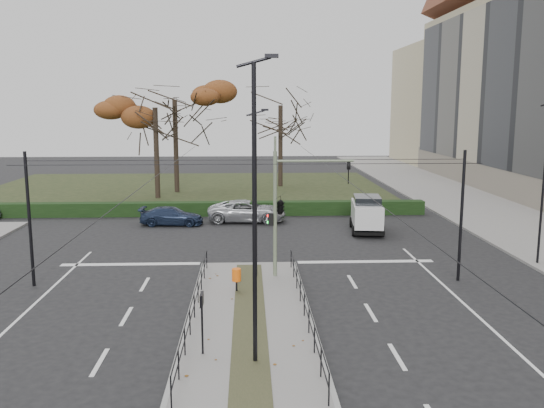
{
  "coord_description": "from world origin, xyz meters",
  "views": [
    {
      "loc": [
        -0.03,
        -23.11,
        7.88
      ],
      "look_at": [
        1.24,
        6.92,
        2.8
      ],
      "focal_mm": 38.0,
      "sensor_mm": 36.0,
      "label": 1
    }
  ],
  "objects_px": {
    "parked_car_fourth": "(247,211)",
    "bare_tree_center": "(281,111)",
    "streetlamp_median_near": "(255,212)",
    "streetlamp_median_far": "(256,193)",
    "traffic_light": "(282,204)",
    "litter_bin": "(236,275)",
    "info_panel": "(202,307)",
    "white_van": "(367,213)",
    "rust_tree": "(175,100)",
    "bare_tree_near": "(155,114)",
    "streetlamp_sidewalk": "(544,182)",
    "parked_car_third": "(172,216)"
  },
  "relations": [
    {
      "from": "parked_car_fourth",
      "to": "bare_tree_near",
      "type": "height_order",
      "value": "bare_tree_near"
    },
    {
      "from": "bare_tree_near",
      "to": "info_panel",
      "type": "bearing_deg",
      "value": -78.92
    },
    {
      "from": "streetlamp_median_far",
      "to": "white_van",
      "type": "xyz_separation_m",
      "value": [
        7.18,
        9.89,
        -2.83
      ]
    },
    {
      "from": "parked_car_fourth",
      "to": "traffic_light",
      "type": "bearing_deg",
      "value": -168.84
    },
    {
      "from": "traffic_light",
      "to": "rust_tree",
      "type": "bearing_deg",
      "value": 106.57
    },
    {
      "from": "info_panel",
      "to": "rust_tree",
      "type": "xyz_separation_m",
      "value": [
        -5.11,
        35.85,
        6.8
      ]
    },
    {
      "from": "streetlamp_median_near",
      "to": "traffic_light",
      "type": "bearing_deg",
      "value": 81.49
    },
    {
      "from": "streetlamp_median_near",
      "to": "streetlamp_median_far",
      "type": "relative_size",
      "value": 1.2
    },
    {
      "from": "white_van",
      "to": "info_panel",
      "type": "bearing_deg",
      "value": -116.13
    },
    {
      "from": "streetlamp_median_near",
      "to": "bare_tree_near",
      "type": "bearing_deg",
      "value": 103.68
    },
    {
      "from": "traffic_light",
      "to": "streetlamp_median_near",
      "type": "relative_size",
      "value": 0.63
    },
    {
      "from": "streetlamp_median_far",
      "to": "parked_car_fourth",
      "type": "xyz_separation_m",
      "value": [
        -0.45,
        13.47,
        -3.29
      ]
    },
    {
      "from": "streetlamp_sidewalk",
      "to": "parked_car_third",
      "type": "distance_m",
      "value": 22.83
    },
    {
      "from": "litter_bin",
      "to": "info_panel",
      "type": "distance_m",
      "value": 6.36
    },
    {
      "from": "info_panel",
      "to": "bare_tree_center",
      "type": "height_order",
      "value": "bare_tree_center"
    },
    {
      "from": "traffic_light",
      "to": "litter_bin",
      "type": "xyz_separation_m",
      "value": [
        -2.08,
        -2.24,
        -2.65
      ]
    },
    {
      "from": "info_panel",
      "to": "parked_car_third",
      "type": "height_order",
      "value": "info_panel"
    },
    {
      "from": "white_van",
      "to": "litter_bin",
      "type": "bearing_deg",
      "value": -123.51
    },
    {
      "from": "parked_car_fourth",
      "to": "streetlamp_median_far",
      "type": "bearing_deg",
      "value": -173.88
    },
    {
      "from": "litter_bin",
      "to": "streetlamp_median_far",
      "type": "relative_size",
      "value": 0.13
    },
    {
      "from": "streetlamp_median_near",
      "to": "streetlamp_median_far",
      "type": "height_order",
      "value": "streetlamp_median_near"
    },
    {
      "from": "bare_tree_near",
      "to": "bare_tree_center",
      "type": "bearing_deg",
      "value": 32.48
    },
    {
      "from": "parked_car_fourth",
      "to": "bare_tree_center",
      "type": "relative_size",
      "value": 0.51
    },
    {
      "from": "parked_car_fourth",
      "to": "bare_tree_near",
      "type": "distance_m",
      "value": 14.5
    },
    {
      "from": "bare_tree_near",
      "to": "litter_bin",
      "type": "bearing_deg",
      "value": -74.39
    },
    {
      "from": "streetlamp_median_near",
      "to": "parked_car_fourth",
      "type": "relative_size",
      "value": 1.72
    },
    {
      "from": "litter_bin",
      "to": "info_panel",
      "type": "height_order",
      "value": "info_panel"
    },
    {
      "from": "parked_car_fourth",
      "to": "bare_tree_center",
      "type": "xyz_separation_m",
      "value": [
        3.31,
        17.42,
        6.7
      ]
    },
    {
      "from": "info_panel",
      "to": "streetlamp_sidewalk",
      "type": "distance_m",
      "value": 19.13
    },
    {
      "from": "bare_tree_center",
      "to": "streetlamp_median_near",
      "type": "bearing_deg",
      "value": -94.32
    },
    {
      "from": "traffic_light",
      "to": "streetlamp_median_far",
      "type": "relative_size",
      "value": 0.75
    },
    {
      "from": "bare_tree_near",
      "to": "streetlamp_median_far",
      "type": "bearing_deg",
      "value": -71.07
    },
    {
      "from": "parked_car_fourth",
      "to": "streetlamp_sidewalk",
      "type": "bearing_deg",
      "value": -124.8
    },
    {
      "from": "info_panel",
      "to": "streetlamp_median_far",
      "type": "bearing_deg",
      "value": 77.76
    },
    {
      "from": "white_van",
      "to": "rust_tree",
      "type": "relative_size",
      "value": 0.4
    },
    {
      "from": "info_panel",
      "to": "parked_car_third",
      "type": "xyz_separation_m",
      "value": [
        -3.69,
        21.06,
        -1.1
      ]
    },
    {
      "from": "parked_car_third",
      "to": "bare_tree_near",
      "type": "distance_m",
      "value": 13.39
    },
    {
      "from": "rust_tree",
      "to": "white_van",
      "type": "bearing_deg",
      "value": -51.01
    },
    {
      "from": "bare_tree_center",
      "to": "bare_tree_near",
      "type": "relative_size",
      "value": 1.03
    },
    {
      "from": "litter_bin",
      "to": "streetlamp_median_near",
      "type": "bearing_deg",
      "value": -83.99
    },
    {
      "from": "info_panel",
      "to": "rust_tree",
      "type": "relative_size",
      "value": 0.18
    },
    {
      "from": "info_panel",
      "to": "bare_tree_center",
      "type": "xyz_separation_m",
      "value": [
        4.71,
        39.41,
        5.74
      ]
    },
    {
      "from": "streetlamp_median_near",
      "to": "bare_tree_center",
      "type": "relative_size",
      "value": 0.87
    },
    {
      "from": "parked_car_fourth",
      "to": "streetlamp_median_near",
      "type": "bearing_deg",
      "value": -175.06
    },
    {
      "from": "rust_tree",
      "to": "parked_car_fourth",
      "type": "bearing_deg",
      "value": -64.88
    },
    {
      "from": "info_panel",
      "to": "white_van",
      "type": "distance_m",
      "value": 20.5
    },
    {
      "from": "white_van",
      "to": "streetlamp_sidewalk",
      "type": "bearing_deg",
      "value": -49.73
    },
    {
      "from": "info_panel",
      "to": "bare_tree_center",
      "type": "bearing_deg",
      "value": 83.19
    },
    {
      "from": "traffic_light",
      "to": "streetlamp_median_near",
      "type": "bearing_deg",
      "value": -98.51
    },
    {
      "from": "traffic_light",
      "to": "streetlamp_sidewalk",
      "type": "relative_size",
      "value": 0.71
    }
  ]
}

